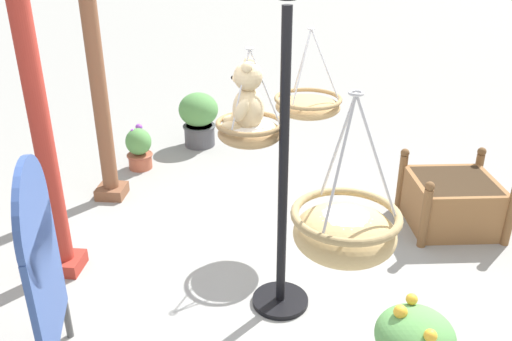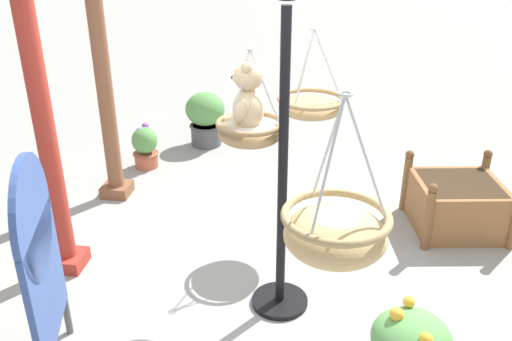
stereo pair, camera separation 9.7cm
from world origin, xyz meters
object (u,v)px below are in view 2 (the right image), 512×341
object	(u,v)px
display_pole_central	(281,225)
teddy_bear	(246,101)
hanging_basket_left_high	(335,232)
hanging_basket_with_teddy	(250,131)
wooden_planter_box	(457,203)
hanging_basket_right_low	(311,106)
greenhouse_pillar_far_back	(44,122)
potted_plant_bushy_green	(205,117)
display_sign_board	(40,255)
potted_plant_flowering_red	(145,147)
greenhouse_pillar_left	(103,77)

from	to	relation	value
display_pole_central	teddy_bear	size ratio (longest dim) A/B	4.51
teddy_bear	hanging_basket_left_high	size ratio (longest dim) A/B	0.69
hanging_basket_with_teddy	teddy_bear	xyz separation A→B (m)	(-0.00, 0.02, 0.22)
wooden_planter_box	hanging_basket_right_low	bearing A→B (deg)	100.39
hanging_basket_with_teddy	greenhouse_pillar_far_back	bearing A→B (deg)	85.38
hanging_basket_with_teddy	hanging_basket_left_high	world-z (taller)	hanging_basket_left_high
hanging_basket_left_high	greenhouse_pillar_far_back	distance (m)	2.76
display_pole_central	wooden_planter_box	distance (m)	2.14
hanging_basket_with_teddy	potted_plant_bushy_green	bearing A→B (deg)	18.10
hanging_basket_right_low	potted_plant_bushy_green	world-z (taller)	hanging_basket_right_low
hanging_basket_right_low	wooden_planter_box	xyz separation A→B (m)	(0.26, -1.44, -1.02)
wooden_planter_box	display_sign_board	size ratio (longest dim) A/B	0.62
greenhouse_pillar_far_back	wooden_planter_box	world-z (taller)	greenhouse_pillar_far_back
hanging_basket_left_high	hanging_basket_right_low	bearing A→B (deg)	3.65
teddy_bear	potted_plant_bushy_green	world-z (taller)	teddy_bear
hanging_basket_right_low	potted_plant_flowering_red	world-z (taller)	hanging_basket_right_low
hanging_basket_right_low	greenhouse_pillar_far_back	bearing A→B (deg)	111.61
wooden_planter_box	potted_plant_bushy_green	xyz separation A→B (m)	(1.82, 2.84, 0.13)
greenhouse_pillar_left	potted_plant_bushy_green	world-z (taller)	greenhouse_pillar_left
teddy_bear	hanging_basket_left_high	distance (m)	1.65
display_pole_central	wooden_planter_box	size ratio (longest dim) A/B	2.41
hanging_basket_with_teddy	potted_plant_flowering_red	world-z (taller)	hanging_basket_with_teddy
potted_plant_flowering_red	display_sign_board	world-z (taller)	display_sign_board
teddy_bear	potted_plant_flowering_red	distance (m)	3.03
hanging_basket_right_low	greenhouse_pillar_far_back	xyz separation A→B (m)	(-0.80, 2.03, 0.05)
hanging_basket_with_teddy	teddy_bear	distance (m)	0.22
greenhouse_pillar_left	greenhouse_pillar_far_back	distance (m)	1.35
hanging_basket_with_teddy	wooden_planter_box	xyz separation A→B (m)	(1.20, -1.85, -1.12)
display_pole_central	potted_plant_bushy_green	world-z (taller)	display_pole_central
hanging_basket_right_low	teddy_bear	bearing A→B (deg)	155.01
hanging_basket_right_low	potted_plant_flowering_red	xyz separation A→B (m)	(1.29, 1.98, -1.02)
wooden_planter_box	potted_plant_flowering_red	distance (m)	3.57
display_sign_board	teddy_bear	bearing A→B (deg)	-48.55
hanging_basket_left_high	greenhouse_pillar_left	bearing A→B (deg)	36.61
greenhouse_pillar_left	potted_plant_bushy_green	size ratio (longest dim) A/B	3.80
hanging_basket_right_low	greenhouse_pillar_left	distance (m)	2.15
hanging_basket_left_high	potted_plant_flowering_red	size ratio (longest dim) A/B	1.38
display_pole_central	greenhouse_pillar_left	distance (m)	2.59
display_pole_central	display_sign_board	size ratio (longest dim) A/B	1.50
hanging_basket_with_teddy	greenhouse_pillar_left	world-z (taller)	greenhouse_pillar_left
greenhouse_pillar_far_back	display_pole_central	bearing A→B (deg)	-98.54
teddy_bear	greenhouse_pillar_left	world-z (taller)	greenhouse_pillar_left
teddy_bear	potted_plant_flowering_red	world-z (taller)	teddy_bear
display_pole_central	greenhouse_pillar_far_back	size ratio (longest dim) A/B	0.84
hanging_basket_right_low	greenhouse_pillar_left	bearing A→B (deg)	75.30
hanging_basket_with_teddy	display_sign_board	bearing A→B (deg)	130.85
greenhouse_pillar_far_back	teddy_bear	bearing A→B (deg)	-94.69
greenhouse_pillar_left	potted_plant_flowering_red	bearing A→B (deg)	-7.80
hanging_basket_with_teddy	greenhouse_pillar_left	distance (m)	2.24
potted_plant_flowering_red	greenhouse_pillar_left	bearing A→B (deg)	172.20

